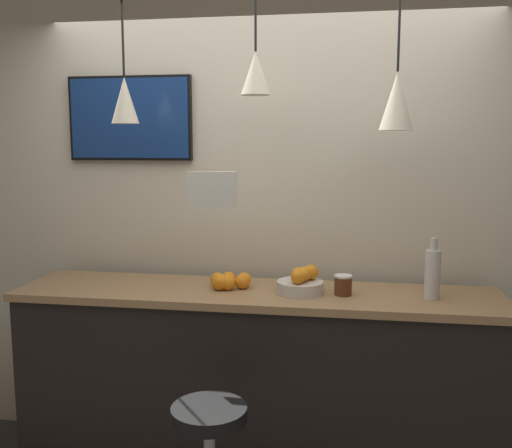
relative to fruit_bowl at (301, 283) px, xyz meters
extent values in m
cube|color=beige|center=(-0.24, 0.41, 0.35)|extent=(8.00, 0.06, 2.90)
cube|color=black|center=(-0.24, 0.02, -0.60)|extent=(2.48, 0.52, 1.00)
cube|color=#99754C|center=(-0.24, 0.02, -0.08)|extent=(2.52, 0.56, 0.04)
cylinder|color=black|center=(-0.34, -0.58, -0.45)|extent=(0.33, 0.33, 0.06)
cylinder|color=beige|center=(-0.01, 0.00, -0.02)|extent=(0.24, 0.24, 0.06)
sphere|color=orange|center=(-0.01, -0.01, 0.04)|extent=(0.07, 0.07, 0.07)
sphere|color=orange|center=(0.01, -0.01, 0.04)|extent=(0.07, 0.07, 0.07)
sphere|color=orange|center=(0.05, 0.05, 0.05)|extent=(0.08, 0.08, 0.08)
sphere|color=orange|center=(-0.01, -0.06, 0.04)|extent=(0.07, 0.07, 0.07)
sphere|color=orange|center=(0.01, 0.01, 0.04)|extent=(0.07, 0.07, 0.07)
sphere|color=orange|center=(-0.38, 0.00, -0.01)|extent=(0.08, 0.08, 0.08)
sphere|color=orange|center=(-0.42, 0.01, -0.01)|extent=(0.08, 0.08, 0.08)
sphere|color=orange|center=(-0.42, 0.00, -0.01)|extent=(0.08, 0.08, 0.08)
sphere|color=orange|center=(-0.31, 0.08, -0.02)|extent=(0.08, 0.08, 0.08)
sphere|color=orange|center=(-0.46, 0.07, -0.02)|extent=(0.07, 0.07, 0.07)
sphere|color=orange|center=(-0.42, 0.00, -0.02)|extent=(0.08, 0.08, 0.08)
sphere|color=orange|center=(-0.31, 0.04, -0.02)|extent=(0.08, 0.08, 0.08)
sphere|color=orange|center=(-0.40, 0.11, -0.02)|extent=(0.07, 0.07, 0.07)
sphere|color=orange|center=(-0.43, 0.00, -0.02)|extent=(0.08, 0.08, 0.08)
cylinder|color=silver|center=(0.64, 0.00, 0.07)|extent=(0.08, 0.08, 0.24)
cylinder|color=silver|center=(0.64, 0.00, 0.22)|extent=(0.03, 0.03, 0.06)
cylinder|color=#562D19|center=(0.21, 0.00, -0.01)|extent=(0.09, 0.09, 0.09)
cylinder|color=white|center=(0.21, 0.00, 0.04)|extent=(0.09, 0.09, 0.01)
cylinder|color=black|center=(-0.92, 0.01, 1.37)|extent=(0.01, 0.01, 0.66)
cone|color=beige|center=(-0.92, 0.01, 0.92)|extent=(0.14, 0.14, 0.24)
sphere|color=#F9EFCC|center=(-0.92, 0.01, 0.83)|extent=(0.04, 0.04, 0.04)
cone|color=beige|center=(-0.24, 0.01, 1.05)|extent=(0.15, 0.15, 0.21)
sphere|color=#F9EFCC|center=(-0.24, 0.01, 0.96)|extent=(0.04, 0.04, 0.04)
cone|color=beige|center=(0.45, 0.01, 0.90)|extent=(0.16, 0.16, 0.28)
sphere|color=#F9EFCC|center=(0.45, 0.01, 0.79)|extent=(0.04, 0.04, 0.04)
cube|color=black|center=(-1.03, 0.36, 0.85)|extent=(0.73, 0.04, 0.48)
cube|color=navy|center=(-1.03, 0.34, 0.85)|extent=(0.70, 0.01, 0.45)
cube|color=silver|center=(-0.42, -0.18, 0.49)|extent=(0.24, 0.01, 0.17)
camera|label=1|loc=(0.23, -2.83, 0.71)|focal=40.00mm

